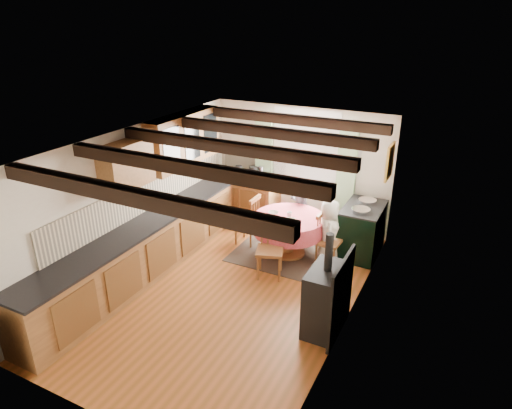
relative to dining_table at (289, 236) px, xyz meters
The scene contains 41 objects.
floor 1.50m from the dining_table, 103.43° to the right, with size 3.60×5.50×0.00m, color #A95727.
ceiling 2.49m from the dining_table, 103.43° to the right, with size 3.60×5.50×0.00m, color white.
wall_back 1.60m from the dining_table, 104.23° to the left, with size 3.60×0.00×2.40m, color silver.
wall_front 4.26m from the dining_table, 94.64° to the right, with size 3.60×0.00×2.40m, color silver.
wall_left 2.69m from the dining_table, 146.48° to the right, with size 0.00×5.50×2.40m, color silver.
wall_right 2.20m from the dining_table, 44.09° to the right, with size 0.00×5.50×2.40m, color silver.
beam_a 3.94m from the dining_table, 95.65° to the right, with size 3.60×0.16×0.16m, color black.
beam_b 3.11m from the dining_table, 97.97° to the right, with size 3.60×0.16×0.16m, color black.
beam_c 2.42m from the dining_table, 103.43° to the right, with size 3.60×0.16×0.16m, color black.
beam_d 2.01m from the dining_table, 129.10° to the right, with size 3.60×0.16×0.16m, color black.
beam_e 2.05m from the dining_table, 120.08° to the left, with size 3.60×0.16×0.16m, color black.
splash_left 2.53m from the dining_table, 152.21° to the right, with size 0.02×4.50×0.55m, color beige.
splash_back 2.05m from the dining_table, 135.52° to the left, with size 1.40×0.02×0.55m, color beige.
base_cabinet_left 2.32m from the dining_table, 142.39° to the right, with size 0.60×5.30×0.88m, color #986333.
base_cabinet_back 1.73m from the dining_table, 143.32° to the left, with size 1.30×0.60×0.88m, color #986333.
worktop_left 2.36m from the dining_table, 142.09° to the right, with size 0.64×5.30×0.04m, color black.
worktop_back 1.80m from the dining_table, 143.86° to the left, with size 1.30×0.64×0.04m, color black.
wall_cabinet_glass 2.53m from the dining_table, behind, with size 0.34×1.80×0.90m, color #986333.
wall_cabinet_solid 3.02m from the dining_table, 138.91° to the right, with size 0.34×0.90×0.70m, color #986333.
window_frame 1.82m from the dining_table, 100.24° to the left, with size 1.34×0.03×1.54m, color white.
window_pane 1.82m from the dining_table, 100.20° to the left, with size 1.20×0.01×1.40m, color white.
curtain_left 1.80m from the dining_table, 131.41° to the left, with size 0.35×0.10×2.10m, color #9ECB92.
curtain_right 1.56m from the dining_table, 63.62° to the left, with size 0.35×0.10×2.10m, color #9ECB92.
curtain_rod 2.22m from the dining_table, 100.92° to the left, with size 0.03×0.03×2.00m, color black.
wall_picture 2.14m from the dining_table, 31.69° to the left, with size 0.04×0.50×0.60m, color gold.
wall_plate 1.99m from the dining_table, 61.37° to the left, with size 0.30×0.30×0.02m, color silver.
rug 0.37m from the dining_table, behind, with size 1.89×1.47×0.01m, color #413A2D.
dining_table is the anchor object (origin of this frame).
chair_near 0.80m from the dining_table, 90.22° to the right, with size 0.43×0.45×1.00m, color brown, non-canonical shape.
chair_left 0.88m from the dining_table, behind, with size 0.41×0.43×0.96m, color brown, non-canonical shape.
chair_right 0.74m from the dining_table, ahead, with size 0.41×0.42×0.95m, color brown, non-canonical shape.
aga_range 1.30m from the dining_table, 29.41° to the left, with size 0.66×1.01×0.93m, color black, non-canonical shape.
cast_iron_stove 2.12m from the dining_table, 53.64° to the right, with size 0.44×0.73×1.46m, color black, non-canonical shape.
child_far 0.76m from the dining_table, 96.99° to the left, with size 0.44×0.29×1.20m, color slate.
child_right 0.74m from the dining_table, ahead, with size 0.57×0.37×1.17m, color white.
bowl_a 0.47m from the dining_table, 65.84° to the right, with size 0.22×0.22×0.05m, color silver.
bowl_b 0.49m from the dining_table, 168.92° to the right, with size 0.18×0.18×0.06m, color silver.
cup 0.42m from the dining_table, 65.06° to the right, with size 0.09×0.09×0.09m, color silver.
canister_tall 1.97m from the dining_table, 146.99° to the left, with size 0.14×0.14×0.23m, color #262628.
canister_wide 1.85m from the dining_table, 137.98° to the left, with size 0.20×0.20×0.22m, color #262628.
canister_slim 1.61m from the dining_table, 136.36° to the left, with size 0.10×0.10×0.29m, color #262628.
Camera 1 is at (3.00, -5.16, 4.00)m, focal length 31.48 mm.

